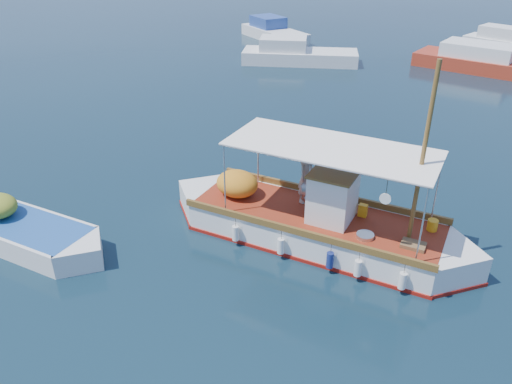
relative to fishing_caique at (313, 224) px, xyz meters
The scene contains 7 objects.
ground 0.89m from the fishing_caique, 99.30° to the right, with size 160.00×160.00×0.00m, color black.
fishing_caique is the anchor object (origin of this frame).
dinghy 8.34m from the fishing_caique, 146.78° to the right, with size 6.02×2.11×1.48m.
bg_boat_nw 20.48m from the fishing_caique, 119.74° to the left, with size 7.62×5.29×1.80m.
bg_boat_n 22.17m from the fishing_caique, 86.90° to the left, with size 10.42×3.59×1.80m.
bg_boat_far_w 27.99m from the fishing_caique, 123.09° to the left, with size 6.82×5.06×1.80m.
bg_boat_far_n 28.81m from the fishing_caique, 88.39° to the left, with size 6.53×3.36×1.80m.
Camera 1 is at (5.20, -10.25, 8.03)m, focal length 35.00 mm.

